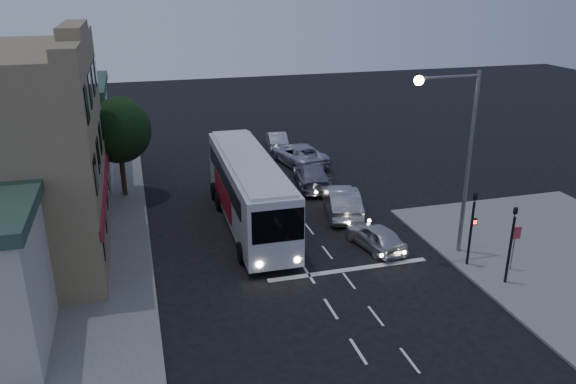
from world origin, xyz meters
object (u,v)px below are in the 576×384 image
object	(u,v)px
car_sedan_a	(342,201)
traffic_signal_main	(472,220)
car_extra	(277,140)
car_sedan_c	(298,154)
streetlight	(459,144)
car_suv	(376,236)
regulatory_sign	(515,241)
car_sedan_b	(312,176)
traffic_signal_side	(512,236)
street_tree	(118,128)
tour_bus	(249,189)

from	to	relation	value
car_sedan_a	traffic_signal_main	bearing A→B (deg)	126.57
car_extra	traffic_signal_main	world-z (taller)	traffic_signal_main
car_sedan_c	streetlight	xyz separation A→B (m)	(2.93, -16.28, 4.94)
car_suv	traffic_signal_main	distance (m)	4.92
car_suv	regulatory_sign	bearing A→B (deg)	130.65
car_sedan_b	traffic_signal_side	world-z (taller)	traffic_signal_side
traffic_signal_main	regulatory_sign	xyz separation A→B (m)	(1.70, -1.01, -0.82)
car_sedan_a	traffic_signal_main	world-z (taller)	traffic_signal_main
car_extra	traffic_signal_side	size ratio (longest dim) A/B	1.03
car_extra	street_tree	xyz separation A→B (m)	(-12.13, -8.07, 3.80)
traffic_signal_main	regulatory_sign	size ratio (longest dim) A/B	1.86
tour_bus	streetlight	distance (m)	11.43
car_sedan_c	street_tree	bearing A→B (deg)	4.09
tour_bus	car_extra	size ratio (longest dim) A/B	3.03
regulatory_sign	street_tree	size ratio (longest dim) A/B	0.35
traffic_signal_main	traffic_signal_side	world-z (taller)	same
traffic_signal_side	car_sedan_b	bearing A→B (deg)	106.88
car_sedan_b	car_sedan_c	size ratio (longest dim) A/B	0.92
car_sedan_b	regulatory_sign	size ratio (longest dim) A/B	2.39
car_suv	car_extra	xyz separation A→B (m)	(-0.23, 19.30, 0.04)
car_suv	car_sedan_a	bearing A→B (deg)	-100.20
traffic_signal_main	streetlight	distance (m)	3.61
car_suv	street_tree	size ratio (longest dim) A/B	0.63
car_extra	car_suv	bearing A→B (deg)	98.37
car_sedan_a	car_extra	size ratio (longest dim) A/B	1.21
tour_bus	traffic_signal_main	xyz separation A→B (m)	(9.03, -7.80, 0.30)
car_suv	regulatory_sign	distance (m)	6.61
car_sedan_c	car_sedan_a	bearing A→B (deg)	76.73
traffic_signal_main	street_tree	size ratio (longest dim) A/B	0.66
car_extra	streetlight	xyz separation A→B (m)	(3.42, -20.90, 5.04)
car_sedan_c	traffic_signal_side	bearing A→B (deg)	89.95
car_sedan_b	street_tree	size ratio (longest dim) A/B	0.85
tour_bus	traffic_signal_side	world-z (taller)	traffic_signal_side
car_suv	car_extra	world-z (taller)	car_extra
traffic_signal_side	street_tree	xyz separation A→B (m)	(-16.51, 16.22, 2.08)
car_sedan_b	car_extra	world-z (taller)	car_sedan_b
car_sedan_a	car_sedan_b	bearing A→B (deg)	-75.64
car_sedan_b	traffic_signal_main	xyz separation A→B (m)	(3.76, -12.72, 1.66)
street_tree	traffic_signal_main	bearing A→B (deg)	-42.03
car_extra	regulatory_sign	size ratio (longest dim) A/B	1.92
traffic_signal_main	streetlight	bearing A→B (deg)	100.20
car_extra	traffic_signal_main	bearing A→B (deg)	107.07
tour_bus	car_extra	world-z (taller)	tour_bus
car_extra	traffic_signal_side	distance (m)	24.75
traffic_signal_main	streetlight	xyz separation A→B (m)	(-0.26, 1.42, 3.31)
car_sedan_a	regulatory_sign	world-z (taller)	regulatory_sign
car_sedan_b	traffic_signal_main	world-z (taller)	traffic_signal_main
car_suv	traffic_signal_side	size ratio (longest dim) A/B	0.95
traffic_signal_side	street_tree	bearing A→B (deg)	135.50
car_extra	regulatory_sign	distance (m)	23.96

